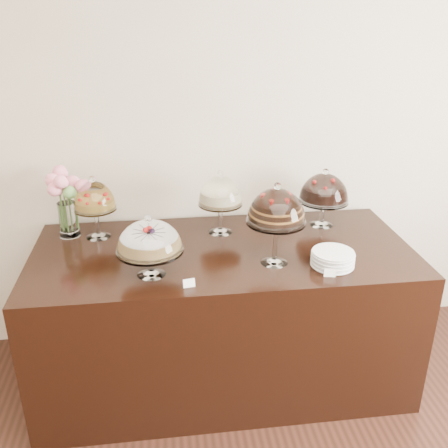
{
  "coord_description": "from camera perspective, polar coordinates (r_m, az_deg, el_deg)",
  "views": [
    {
      "loc": [
        -0.66,
        -0.13,
        2.19
      ],
      "look_at": [
        -0.33,
        2.4,
        1.08
      ],
      "focal_mm": 40.0,
      "sensor_mm": 36.0,
      "label": 1
    }
  ],
  "objects": [
    {
      "name": "cake_stand_sugar_sponge",
      "position": [
        2.57,
        -8.54,
        -1.69
      ],
      "size": [
        0.35,
        0.35,
        0.34
      ],
      "color": "white",
      "rests_on": "display_counter"
    },
    {
      "name": "plate_stack",
      "position": [
        2.77,
        12.31,
        -3.88
      ],
      "size": [
        0.23,
        0.23,
        0.08
      ],
      "color": "white",
      "rests_on": "display_counter"
    },
    {
      "name": "price_card_right",
      "position": [
        2.67,
        12.0,
        -5.48
      ],
      "size": [
        0.06,
        0.03,
        0.04
      ],
      "primitive_type": "cube",
      "rotation": [
        -0.21,
        0.0,
        -0.22
      ],
      "color": "white",
      "rests_on": "display_counter"
    },
    {
      "name": "cake_stand_dark_choco",
      "position": [
        3.2,
        11.37,
        3.81
      ],
      "size": [
        0.32,
        0.32,
        0.38
      ],
      "color": "white",
      "rests_on": "display_counter"
    },
    {
      "name": "cake_stand_fruit_tart",
      "position": [
        3.06,
        -14.58,
        2.81
      ],
      "size": [
        0.25,
        0.25,
        0.39
      ],
      "color": "white",
      "rests_on": "display_counter"
    },
    {
      "name": "price_card_left",
      "position": [
        2.52,
        -4.01,
        -6.76
      ],
      "size": [
        0.06,
        0.03,
        0.04
      ],
      "primitive_type": "cube",
      "rotation": [
        -0.21,
        0.0,
        0.18
      ],
      "color": "white",
      "rests_on": "display_counter"
    },
    {
      "name": "flower_vase",
      "position": [
        3.14,
        -17.53,
        3.01
      ],
      "size": [
        0.27,
        0.26,
        0.41
      ],
      "color": "white",
      "rests_on": "display_counter"
    },
    {
      "name": "display_counter",
      "position": [
        3.13,
        -0.12,
        -10.27
      ],
      "size": [
        2.2,
        1.0,
        0.9
      ],
      "primitive_type": "cube",
      "color": "black",
      "rests_on": "ground"
    },
    {
      "name": "cake_stand_cheesecake",
      "position": [
        3.03,
        -0.43,
        3.52
      ],
      "size": [
        0.27,
        0.27,
        0.4
      ],
      "color": "white",
      "rests_on": "display_counter"
    },
    {
      "name": "cake_stand_choco_layer",
      "position": [
        2.64,
        6.01,
        1.73
      ],
      "size": [
        0.32,
        0.32,
        0.46
      ],
      "color": "white",
      "rests_on": "display_counter"
    },
    {
      "name": "wall_back",
      "position": [
        3.27,
        4.53,
        11.26
      ],
      "size": [
        5.0,
        0.04,
        3.0
      ],
      "primitive_type": "cube",
      "color": "#BFB29A",
      "rests_on": "ground"
    }
  ]
}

